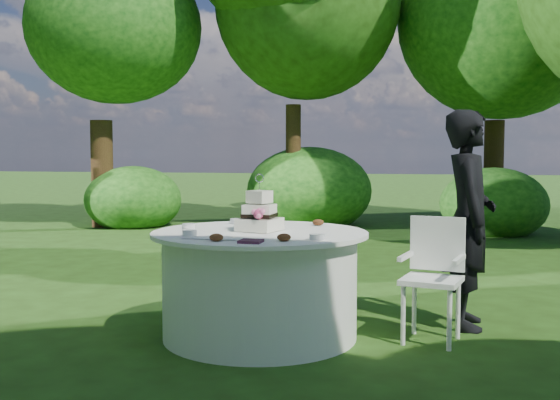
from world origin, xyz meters
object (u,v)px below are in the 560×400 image
object	(u,v)px
guest	(469,219)
napkins	(251,241)
table	(260,284)
chair	(434,268)
cake	(260,216)

from	to	relation	value
guest	napkins	bearing A→B (deg)	129.19
table	napkins	bearing A→B (deg)	-80.39
guest	chair	world-z (taller)	guest
guest	cake	distance (m)	1.61
napkins	chair	xyz separation A→B (m)	(1.13, 0.80, -0.26)
guest	table	size ratio (longest dim) A/B	1.07
table	cake	world-z (taller)	cake
napkins	guest	world-z (taller)	guest
table	cake	distance (m)	0.50
napkins	guest	bearing A→B (deg)	41.60
napkins	cake	size ratio (longest dim) A/B	0.34
napkins	guest	xyz separation A→B (m)	(1.38, 1.23, 0.05)
napkins	cake	bearing A→B (deg)	99.90
napkins	guest	distance (m)	1.85
napkins	chair	distance (m)	1.41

